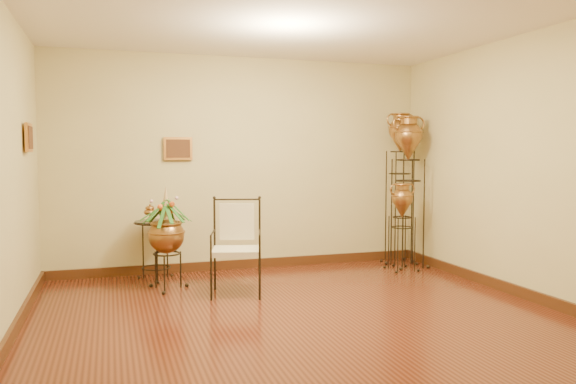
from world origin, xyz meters
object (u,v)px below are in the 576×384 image
object	(u,v)px
amphora_mid	(408,190)
armchair	(236,247)
planter_urn	(166,231)
side_table	(156,249)
amphora_tall	(400,187)

from	to	relation	value
amphora_mid	armchair	xyz separation A→B (m)	(-2.54, -0.78, -0.52)
planter_urn	armchair	bearing A→B (deg)	-33.56
side_table	amphora_mid	bearing A→B (deg)	-3.84
amphora_tall	planter_urn	size ratio (longest dim) A/B	1.77
amphora_mid	armchair	bearing A→B (deg)	-162.85
amphora_tall	planter_urn	xyz separation A→B (m)	(-3.24, -0.54, -0.41)
amphora_tall	amphora_mid	xyz separation A→B (m)	(0.00, -0.22, -0.04)
armchair	side_table	xyz separation A→B (m)	(-0.78, 1.01, -0.15)
amphora_tall	armchair	world-z (taller)	amphora_tall
amphora_mid	side_table	distance (m)	3.39
planter_urn	side_table	bearing A→B (deg)	98.37
planter_urn	side_table	xyz separation A→B (m)	(-0.08, 0.54, -0.29)
planter_urn	amphora_tall	bearing A→B (deg)	9.48
planter_urn	armchair	xyz separation A→B (m)	(0.70, -0.46, -0.14)
planter_urn	armchair	distance (m)	0.85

